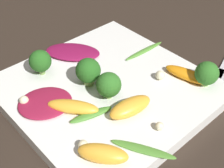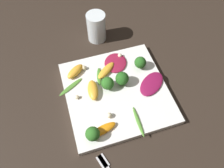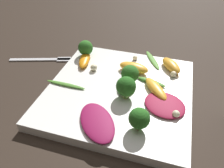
# 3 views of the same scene
# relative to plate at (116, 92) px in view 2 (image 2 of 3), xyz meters

# --- Properties ---
(ground_plane) EXTENTS (2.40, 2.40, 0.00)m
(ground_plane) POSITION_rel_plate_xyz_m (0.00, 0.00, -0.01)
(ground_plane) COLOR #2D231C
(plate) EXTENTS (0.30, 0.30, 0.02)m
(plate) POSITION_rel_plate_xyz_m (0.00, 0.00, 0.00)
(plate) COLOR white
(plate) RESTS_ON ground_plane
(drinking_glass) EXTENTS (0.07, 0.07, 0.10)m
(drinking_glass) POSITION_rel_plate_xyz_m (-0.01, -0.25, 0.04)
(drinking_glass) COLOR white
(drinking_glass) RESTS_ON ground_plane
(radicchio_leaf_0) EXTENTS (0.10, 0.10, 0.01)m
(radicchio_leaf_0) POSITION_rel_plate_xyz_m (-0.03, -0.10, 0.01)
(radicchio_leaf_0) COLOR maroon
(radicchio_leaf_0) RESTS_ON plate
(radicchio_leaf_1) EXTENTS (0.11, 0.11, 0.01)m
(radicchio_leaf_1) POSITION_rel_plate_xyz_m (-0.11, 0.01, 0.02)
(radicchio_leaf_1) COLOR maroon
(radicchio_leaf_1) RESTS_ON plate
(orange_segment_0) EXTENTS (0.08, 0.07, 0.02)m
(orange_segment_0) POSITION_rel_plate_xyz_m (0.01, -0.08, 0.02)
(orange_segment_0) COLOR #FCAD33
(orange_segment_0) RESTS_ON plate
(orange_segment_1) EXTENTS (0.07, 0.06, 0.02)m
(orange_segment_1) POSITION_rel_plate_xyz_m (0.11, -0.10, 0.02)
(orange_segment_1) COLOR #FCAD33
(orange_segment_1) RESTS_ON plate
(orange_segment_2) EXTENTS (0.08, 0.04, 0.01)m
(orange_segment_2) POSITION_rel_plate_xyz_m (0.07, 0.11, 0.02)
(orange_segment_2) COLOR orange
(orange_segment_2) RESTS_ON plate
(orange_segment_3) EXTENTS (0.04, 0.07, 0.02)m
(orange_segment_3) POSITION_rel_plate_xyz_m (0.07, -0.02, 0.02)
(orange_segment_3) COLOR #FCAD33
(orange_segment_3) RESTS_ON plate
(broccoli_floret_0) EXTENTS (0.04, 0.04, 0.04)m
(broccoli_floret_0) POSITION_rel_plate_xyz_m (-0.10, -0.06, 0.04)
(broccoli_floret_0) COLOR #7A9E51
(broccoli_floret_0) RESTS_ON plate
(broccoli_floret_1) EXTENTS (0.04, 0.04, 0.04)m
(broccoli_floret_1) POSITION_rel_plate_xyz_m (0.02, -0.02, 0.04)
(broccoli_floret_1) COLOR #7A9E51
(broccoli_floret_1) RESTS_ON plate
(broccoli_floret_2) EXTENTS (0.04, 0.04, 0.05)m
(broccoli_floret_2) POSITION_rel_plate_xyz_m (-0.02, -0.02, 0.04)
(broccoli_floret_2) COLOR #84AD5B
(broccoli_floret_2) RESTS_ON plate
(broccoli_floret_3) EXTENTS (0.04, 0.04, 0.04)m
(broccoli_floret_3) POSITION_rel_plate_xyz_m (0.10, 0.12, 0.03)
(broccoli_floret_3) COLOR #84AD5B
(broccoli_floret_3) RESTS_ON plate
(arugula_sprig_0) EXTENTS (0.08, 0.05, 0.00)m
(arugula_sprig_0) POSITION_rel_plate_xyz_m (0.13, -0.05, 0.01)
(arugula_sprig_0) COLOR #518E33
(arugula_sprig_0) RESTS_ON plate
(arugula_sprig_1) EXTENTS (0.03, 0.07, 0.01)m
(arugula_sprig_1) POSITION_rel_plate_xyz_m (0.04, -0.06, 0.01)
(arugula_sprig_1) COLOR #47842D
(arugula_sprig_1) RESTS_ON plate
(arugula_sprig_2) EXTENTS (0.01, 0.09, 0.01)m
(arugula_sprig_2) POSITION_rel_plate_xyz_m (-0.03, 0.12, 0.01)
(arugula_sprig_2) COLOR #518E33
(arugula_sprig_2) RESTS_ON plate
(macadamia_nut_0) EXTENTS (0.01, 0.01, 0.01)m
(macadamia_nut_0) POSITION_rel_plate_xyz_m (0.12, -0.01, 0.02)
(macadamia_nut_0) COLOR beige
(macadamia_nut_0) RESTS_ON plate
(macadamia_nut_1) EXTENTS (0.01, 0.01, 0.01)m
(macadamia_nut_1) POSITION_rel_plate_xyz_m (-0.05, -0.12, 0.02)
(macadamia_nut_1) COLOR beige
(macadamia_nut_1) RESTS_ON plate
(macadamia_nut_2) EXTENTS (0.01, 0.01, 0.01)m
(macadamia_nut_2) POSITION_rel_plate_xyz_m (0.08, -0.11, 0.02)
(macadamia_nut_2) COLOR beige
(macadamia_nut_2) RESTS_ON plate
(macadamia_nut_3) EXTENTS (0.02, 0.02, 0.02)m
(macadamia_nut_3) POSITION_rel_plate_xyz_m (0.05, 0.08, 0.02)
(macadamia_nut_3) COLOR beige
(macadamia_nut_3) RESTS_ON plate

